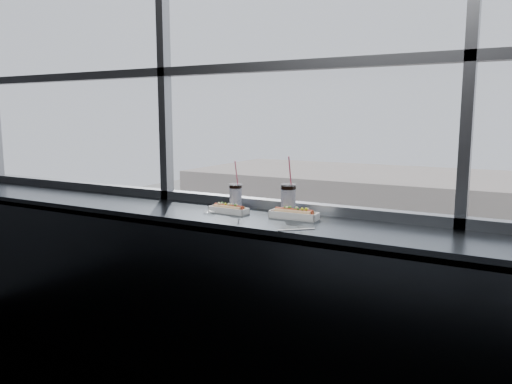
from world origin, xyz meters
The scene contains 19 objects.
wall_back_lower centered at (0.00, 1.50, 0.55)m, with size 6.00×6.00×0.00m, color black.
window_glass centered at (0.00, 1.52, 2.30)m, with size 6.00×6.00×0.00m, color silver.
window_mullions centered at (0.00, 1.50, 2.30)m, with size 6.00×0.08×2.40m, color gray, non-canonical shape.
counter centered at (0.00, 1.23, 1.07)m, with size 6.00×0.55×0.06m, color #475058.
counter_fascia centered at (0.00, 0.97, 0.55)m, with size 6.00×0.04×1.04m, color #475058.
hotdog_tray_left centered at (-0.31, 1.25, 1.13)m, with size 0.26×0.10×0.06m.
hotdog_tray_right centered at (0.11, 1.29, 1.13)m, with size 0.29×0.10×0.07m.
soda_cup_left centered at (-0.34, 1.37, 1.19)m, with size 0.09×0.09×0.32m.
soda_cup_right centered at (0.04, 1.37, 1.20)m, with size 0.10×0.10×0.36m.
loose_straw centered at (0.25, 1.02, 1.10)m, with size 0.01×0.01×0.20m, color white.
wrapper centered at (-0.41, 1.17, 1.11)m, with size 0.09×0.07×0.02m, color silver.
plaza_ground centered at (0.00, 45.00, -11.00)m, with size 120.00×120.00×0.00m, color gray.
far_sidewalk centered at (0.00, 29.50, -10.98)m, with size 80.00×6.00×0.04m, color gray.
far_building centered at (0.00, 39.50, -7.00)m, with size 50.00×14.00×8.00m, color #AB9C92.
car_near_a centered at (-13.44, 17.50, -9.80)m, with size 6.84×2.85×2.28m, color #8994AF.
car_far_a centered at (-8.98, 25.50, -9.84)m, with size 6.63×2.76×2.21m, color #363636.
pedestrian_b centered at (0.17, 28.37, -9.97)m, with size 0.88×0.66×1.98m, color #66605B.
pedestrian_a centered at (-6.43, 28.57, -9.81)m, with size 1.02×0.77×2.31m, color #66605B.
tree_left centered at (-7.66, 29.50, -7.88)m, with size 2.95×2.95×4.61m.
Camera 1 is at (1.31, -1.33, 1.70)m, focal length 35.00 mm.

